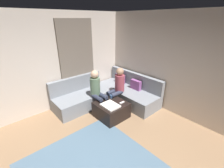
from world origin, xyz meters
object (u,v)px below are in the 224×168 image
Objects in this scene: coffee_mug at (111,97)px; person_on_couch_side at (97,90)px; person_on_couch_back at (117,86)px; game_remote at (122,103)px; sectional_couch at (109,94)px; ottoman at (111,110)px.

person_on_couch_side is at bearing -137.87° from coffee_mug.
game_remote is at bearing 149.84° from person_on_couch_back.
coffee_mug reaches higher than game_remote.
sectional_couch reaches higher than game_remote.
person_on_couch_back reaches higher than coffee_mug.
coffee_mug is at bearing -174.29° from game_remote.
person_on_couch_back reaches higher than sectional_couch.
person_on_couch_back is (-0.31, 0.51, 0.45)m from ottoman.
person_on_couch_side is at bearing -171.21° from ottoman.
coffee_mug is at bearing 140.71° from ottoman.
person_on_couch_side is at bearing -74.43° from sectional_couch.
game_remote is 0.12× the size of person_on_couch_side.
person_on_couch_back is at bearing 121.77° from ottoman.
ottoman is at bearing -129.29° from game_remote.
ottoman is (0.65, -0.45, -0.07)m from sectional_couch.
person_on_couch_back is at bearing 149.84° from game_remote.
game_remote is 0.12× the size of person_on_couch_back.
ottoman is 0.36m from game_remote.
sectional_couch is 0.51m from person_on_couch_back.
sectional_couch is at bearing 9.22° from person_on_couch_back.
sectional_couch is 0.88m from game_remote.
person_on_couch_back is at bearing 161.89° from person_on_couch_side.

